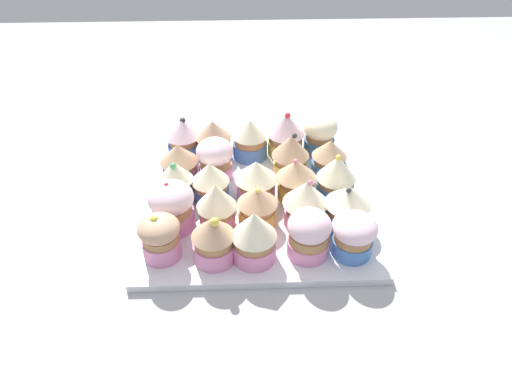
# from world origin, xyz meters

# --- Properties ---
(ground_plane) EXTENTS (1.80, 1.80, 0.03)m
(ground_plane) POSITION_xyz_m (0.00, 0.00, -0.01)
(ground_plane) COLOR #9E9EA3
(baking_tray) EXTENTS (0.35, 0.35, 0.01)m
(baking_tray) POSITION_xyz_m (0.00, 0.00, 0.01)
(baking_tray) COLOR silver
(baking_tray) RESTS_ON ground_plane
(cupcake_0) EXTENTS (0.06, 0.06, 0.06)m
(cupcake_0) POSITION_xyz_m (-0.12, -0.13, 0.05)
(cupcake_0) COLOR #477AC6
(cupcake_0) RESTS_ON baking_tray
(cupcake_1) EXTENTS (0.07, 0.07, 0.08)m
(cupcake_1) POSITION_xyz_m (-0.07, -0.13, 0.05)
(cupcake_1) COLOR #477AC6
(cupcake_1) RESTS_ON baking_tray
(cupcake_2) EXTENTS (0.06, 0.06, 0.08)m
(cupcake_2) POSITION_xyz_m (-0.00, -0.12, 0.05)
(cupcake_2) COLOR #477AC6
(cupcake_2) RESTS_ON baking_tray
(cupcake_3) EXTENTS (0.06, 0.06, 0.06)m
(cupcake_3) POSITION_xyz_m (0.06, -0.12, 0.04)
(cupcake_3) COLOR #477AC6
(cupcake_3) RESTS_ON baking_tray
(cupcake_4) EXTENTS (0.06, 0.06, 0.07)m
(cupcake_4) POSITION_xyz_m (0.13, -0.12, 0.05)
(cupcake_4) COLOR #477AC6
(cupcake_4) RESTS_ON baking_tray
(cupcake_5) EXTENTS (0.06, 0.06, 0.07)m
(cupcake_5) POSITION_xyz_m (-0.12, -0.07, 0.05)
(cupcake_5) COLOR pink
(cupcake_5) RESTS_ON baking_tray
(cupcake_6) EXTENTS (0.07, 0.07, 0.08)m
(cupcake_6) POSITION_xyz_m (-0.06, -0.07, 0.05)
(cupcake_6) COLOR pink
(cupcake_6) RESTS_ON baking_tray
(cupcake_7) EXTENTS (0.06, 0.06, 0.07)m
(cupcake_7) POSITION_xyz_m (-0.00, -0.06, 0.05)
(cupcake_7) COLOR #EFC651
(cupcake_7) RESTS_ON baking_tray
(cupcake_8) EXTENTS (0.06, 0.06, 0.08)m
(cupcake_8) POSITION_xyz_m (0.06, -0.06, 0.05)
(cupcake_8) COLOR #EFC651
(cupcake_8) RESTS_ON baking_tray
(cupcake_9) EXTENTS (0.07, 0.07, 0.08)m
(cupcake_9) POSITION_xyz_m (0.13, -0.06, 0.05)
(cupcake_9) COLOR #EFC651
(cupcake_9) RESTS_ON baking_tray
(cupcake_10) EXTENTS (0.06, 0.06, 0.08)m
(cupcake_10) POSITION_xyz_m (-0.13, 0.01, 0.05)
(cupcake_10) COLOR pink
(cupcake_10) RESTS_ON baking_tray
(cupcake_11) EXTENTS (0.06, 0.06, 0.07)m
(cupcake_11) POSITION_xyz_m (-0.06, -0.00, 0.05)
(cupcake_11) COLOR #EFC651
(cupcake_11) RESTS_ON baking_tray
(cupcake_12) EXTENTS (0.07, 0.07, 0.07)m
(cupcake_12) POSITION_xyz_m (0.00, -0.00, 0.05)
(cupcake_12) COLOR pink
(cupcake_12) RESTS_ON baking_tray
(cupcake_13) EXTENTS (0.06, 0.06, 0.07)m
(cupcake_13) POSITION_xyz_m (0.12, 0.01, 0.05)
(cupcake_13) COLOR #477AC6
(cupcake_13) RESTS_ON baking_tray
(cupcake_14) EXTENTS (0.06, 0.06, 0.08)m
(cupcake_14) POSITION_xyz_m (-0.13, 0.06, 0.05)
(cupcake_14) COLOR pink
(cupcake_14) RESTS_ON baking_tray
(cupcake_15) EXTENTS (0.06, 0.06, 0.07)m
(cupcake_15) POSITION_xyz_m (-0.06, 0.06, 0.05)
(cupcake_15) COLOR pink
(cupcake_15) RESTS_ON baking_tray
(cupcake_16) EXTENTS (0.06, 0.06, 0.07)m
(cupcake_16) POSITION_xyz_m (0.00, 0.07, 0.05)
(cupcake_16) COLOR #477AC6
(cupcake_16) RESTS_ON baking_tray
(cupcake_17) EXTENTS (0.06, 0.06, 0.07)m
(cupcake_17) POSITION_xyz_m (0.06, 0.07, 0.05)
(cupcake_17) COLOR pink
(cupcake_17) RESTS_ON baking_tray
(cupcake_18) EXTENTS (0.06, 0.06, 0.07)m
(cupcake_18) POSITION_xyz_m (0.12, 0.07, 0.05)
(cupcake_18) COLOR #477AC6
(cupcake_18) RESTS_ON baking_tray
(cupcake_19) EXTENTS (0.06, 0.06, 0.07)m
(cupcake_19) POSITION_xyz_m (-0.12, 0.13, 0.05)
(cupcake_19) COLOR pink
(cupcake_19) RESTS_ON baking_tray
(cupcake_20) EXTENTS (0.07, 0.07, 0.08)m
(cupcake_20) POSITION_xyz_m (-0.06, 0.12, 0.05)
(cupcake_20) COLOR pink
(cupcake_20) RESTS_ON baking_tray
(cupcake_21) EXTENTS (0.06, 0.06, 0.08)m
(cupcake_21) POSITION_xyz_m (-0.00, 0.12, 0.05)
(cupcake_21) COLOR pink
(cupcake_21) RESTS_ON baking_tray
(cupcake_22) EXTENTS (0.06, 0.06, 0.07)m
(cupcake_22) POSITION_xyz_m (0.06, 0.12, 0.05)
(cupcake_22) COLOR pink
(cupcake_22) RESTS_ON baking_tray
(cupcake_23) EXTENTS (0.06, 0.06, 0.07)m
(cupcake_23) POSITION_xyz_m (0.13, 0.12, 0.05)
(cupcake_23) COLOR #477AC6
(cupcake_23) RESTS_ON baking_tray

